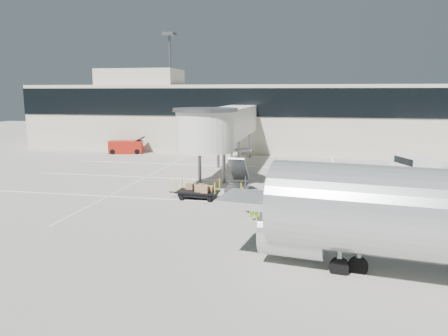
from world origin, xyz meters
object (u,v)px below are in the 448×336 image
at_px(box_cart_far, 198,191).
at_px(minivan, 413,165).
at_px(box_cart_near, 265,199).
at_px(ground_worker, 254,207).
at_px(suitcase_cart, 376,191).
at_px(baggage_tug, 315,189).
at_px(belt_loader, 126,147).

distance_m(box_cart_far, minivan, 19.72).
distance_m(box_cart_near, ground_worker, 2.68).
height_order(suitcase_cart, box_cart_near, box_cart_near).
xyz_separation_m(suitcase_cart, box_cart_near, (-7.23, -4.49, 0.14)).
relative_size(baggage_tug, minivan, 0.49).
bearing_deg(ground_worker, minivan, 37.63).
height_order(suitcase_cart, belt_loader, belt_loader).
bearing_deg(suitcase_cart, ground_worker, -123.66).
xyz_separation_m(suitcase_cart, belt_loader, (-25.95, 16.86, 0.27)).
relative_size(suitcase_cart, box_cart_far, 0.96).
relative_size(baggage_tug, box_cart_near, 0.60).
distance_m(baggage_tug, box_cart_near, 4.99).
relative_size(box_cart_near, ground_worker, 2.40).
xyz_separation_m(suitcase_cart, minivan, (4.13, 8.61, 0.55)).
xyz_separation_m(baggage_tug, minivan, (8.25, 9.19, 0.48)).
bearing_deg(suitcase_cart, baggage_tug, -159.16).
relative_size(baggage_tug, belt_loader, 0.55).
relative_size(minivan, belt_loader, 1.12).
xyz_separation_m(box_cart_far, ground_worker, (4.41, -4.30, 0.30)).
height_order(suitcase_cart, box_cart_far, box_cart_far).
relative_size(box_cart_far, ground_worker, 2.09).
height_order(box_cart_far, minivan, minivan).
height_order(baggage_tug, minivan, minivan).
height_order(minivan, belt_loader, belt_loader).
bearing_deg(belt_loader, suitcase_cart, -46.76).
distance_m(baggage_tug, suitcase_cart, 4.16).
distance_m(baggage_tug, belt_loader, 27.95).
height_order(ground_worker, belt_loader, belt_loader).
bearing_deg(minivan, ground_worker, -147.75).
bearing_deg(suitcase_cart, box_cart_far, -153.84).
distance_m(baggage_tug, box_cart_far, 8.12).
bearing_deg(belt_loader, baggage_tug, -52.38).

